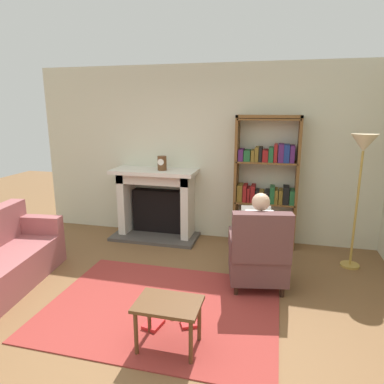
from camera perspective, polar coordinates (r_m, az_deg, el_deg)
ground at (r=3.62m, az=-6.59°, el=-20.86°), size 14.00×14.00×0.00m
back_wall at (r=5.48m, az=2.42°, el=6.35°), size 5.60×0.10×2.70m
area_rug at (r=3.85m, az=-4.95°, el=-18.38°), size 2.40×1.80×0.01m
fireplace at (r=5.60m, az=-5.85°, el=-1.49°), size 1.37×0.64×1.12m
mantel_clock at (r=5.33m, az=-4.97°, el=4.77°), size 0.14×0.14×0.22m
bookshelf at (r=5.24m, az=12.10°, el=1.04°), size 0.92×0.32×1.95m
armchair_reading at (r=4.07m, az=10.93°, el=-10.07°), size 0.75×0.73×0.97m
seated_reader at (r=4.11m, az=10.84°, el=-6.90°), size 0.42×0.58×1.14m
side_table at (r=3.12m, az=-3.94°, el=-18.81°), size 0.56×0.39×0.44m
scattered_books at (r=3.63m, az=-2.86°, el=-20.23°), size 0.55×0.52×0.03m
floor_lamp at (r=4.76m, az=26.34°, el=5.44°), size 0.32×0.32×1.75m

